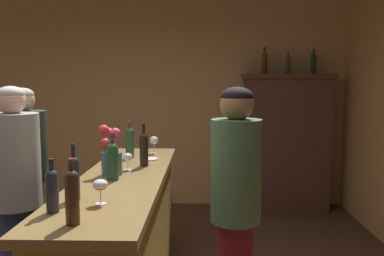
{
  "coord_description": "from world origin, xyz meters",
  "views": [
    {
      "loc": [
        0.81,
        -2.48,
        1.67
      ],
      "look_at": [
        0.74,
        0.41,
        1.35
      ],
      "focal_mm": 38.44,
      "sensor_mm": 36.0,
      "label": 1
    }
  ],
  "objects_px": {
    "wine_glass_rear": "(100,186)",
    "patron_tall": "(25,174)",
    "wine_glass_mid": "(128,158)",
    "cheese_plate": "(149,159)",
    "wine_bottle_merlot": "(72,195)",
    "flower_arrangement": "(111,154)",
    "display_cabinet": "(286,140)",
    "display_bottle_left": "(264,62)",
    "bar_counter": "(124,242)",
    "patron_redhead": "(16,196)",
    "wine_bottle_syrah": "(130,141)",
    "display_bottle_midleft": "(288,64)",
    "wine_bottle_malbec": "(52,188)",
    "wine_bottle_rose": "(144,148)",
    "bartender": "(236,205)",
    "wine_glass_front": "(154,141)",
    "display_bottle_center": "(314,62)",
    "wine_bottle_chardonnay": "(74,176)",
    "wine_bottle_riesling": "(113,159)"
  },
  "relations": [
    {
      "from": "wine_bottle_syrah",
      "to": "wine_glass_rear",
      "type": "height_order",
      "value": "wine_bottle_syrah"
    },
    {
      "from": "wine_bottle_syrah",
      "to": "display_bottle_left",
      "type": "xyz_separation_m",
      "value": [
        1.43,
        1.75,
        0.78
      ]
    },
    {
      "from": "cheese_plate",
      "to": "display_bottle_left",
      "type": "distance_m",
      "value": 2.41
    },
    {
      "from": "wine_glass_mid",
      "to": "cheese_plate",
      "type": "relative_size",
      "value": 0.86
    },
    {
      "from": "wine_bottle_riesling",
      "to": "display_bottle_center",
      "type": "distance_m",
      "value": 3.37
    },
    {
      "from": "cheese_plate",
      "to": "bartender",
      "type": "bearing_deg",
      "value": -57.47
    },
    {
      "from": "wine_bottle_rose",
      "to": "patron_redhead",
      "type": "height_order",
      "value": "patron_redhead"
    },
    {
      "from": "wine_bottle_syrah",
      "to": "cheese_plate",
      "type": "relative_size",
      "value": 2.15
    },
    {
      "from": "wine_glass_rear",
      "to": "flower_arrangement",
      "type": "bearing_deg",
      "value": 98.2
    },
    {
      "from": "bar_counter",
      "to": "wine_bottle_merlot",
      "type": "relative_size",
      "value": 7.8
    },
    {
      "from": "wine_bottle_chardonnay",
      "to": "cheese_plate",
      "type": "distance_m",
      "value": 1.26
    },
    {
      "from": "wine_glass_rear",
      "to": "patron_tall",
      "type": "height_order",
      "value": "patron_tall"
    },
    {
      "from": "wine_glass_mid",
      "to": "wine_glass_rear",
      "type": "xyz_separation_m",
      "value": [
        0.01,
        -0.89,
        0.01
      ]
    },
    {
      "from": "wine_bottle_malbec",
      "to": "display_bottle_center",
      "type": "xyz_separation_m",
      "value": [
        2.18,
        3.29,
        0.79
      ]
    },
    {
      "from": "display_cabinet",
      "to": "wine_bottle_malbec",
      "type": "xyz_separation_m",
      "value": [
        -1.86,
        -3.29,
        0.21
      ]
    },
    {
      "from": "wine_bottle_syrah",
      "to": "display_bottle_midleft",
      "type": "xyz_separation_m",
      "value": [
        1.73,
        1.75,
        0.75
      ]
    },
    {
      "from": "flower_arrangement",
      "to": "wine_glass_front",
      "type": "bearing_deg",
      "value": 77.05
    },
    {
      "from": "wine_glass_front",
      "to": "display_bottle_center",
      "type": "relative_size",
      "value": 0.49
    },
    {
      "from": "cheese_plate",
      "to": "display_bottle_center",
      "type": "xyz_separation_m",
      "value": [
        1.87,
        1.84,
        0.91
      ]
    },
    {
      "from": "wine_bottle_merlot",
      "to": "wine_bottle_syrah",
      "type": "distance_m",
      "value": 1.72
    },
    {
      "from": "bartender",
      "to": "wine_bottle_rose",
      "type": "bearing_deg",
      "value": -46.19
    },
    {
      "from": "flower_arrangement",
      "to": "display_bottle_midleft",
      "type": "xyz_separation_m",
      "value": [
        1.75,
        2.42,
        0.75
      ]
    },
    {
      "from": "wine_bottle_merlot",
      "to": "wine_glass_front",
      "type": "height_order",
      "value": "wine_bottle_merlot"
    },
    {
      "from": "wine_bottle_merlot",
      "to": "flower_arrangement",
      "type": "bearing_deg",
      "value": 92.96
    },
    {
      "from": "wine_glass_mid",
      "to": "display_bottle_center",
      "type": "relative_size",
      "value": 0.39
    },
    {
      "from": "cheese_plate",
      "to": "display_bottle_left",
      "type": "bearing_deg",
      "value": 55.79
    },
    {
      "from": "wine_glass_mid",
      "to": "wine_bottle_merlot",
      "type": "bearing_deg",
      "value": -91.83
    },
    {
      "from": "wine_bottle_chardonnay",
      "to": "patron_tall",
      "type": "relative_size",
      "value": 0.2
    },
    {
      "from": "wine_glass_rear",
      "to": "display_bottle_left",
      "type": "relative_size",
      "value": 0.42
    },
    {
      "from": "wine_glass_front",
      "to": "wine_glass_mid",
      "type": "relative_size",
      "value": 1.26
    },
    {
      "from": "display_bottle_midleft",
      "to": "patron_redhead",
      "type": "distance_m",
      "value": 3.67
    },
    {
      "from": "display_cabinet",
      "to": "display_bottle_left",
      "type": "distance_m",
      "value": 1.05
    },
    {
      "from": "wine_bottle_merlot",
      "to": "patron_redhead",
      "type": "height_order",
      "value": "patron_redhead"
    },
    {
      "from": "display_bottle_midleft",
      "to": "patron_tall",
      "type": "xyz_separation_m",
      "value": [
        -2.6,
        -1.91,
        -1.02
      ]
    },
    {
      "from": "wine_bottle_syrah",
      "to": "patron_redhead",
      "type": "bearing_deg",
      "value": -125.49
    },
    {
      "from": "patron_tall",
      "to": "cheese_plate",
      "type": "bearing_deg",
      "value": 29.6
    },
    {
      "from": "display_cabinet",
      "to": "wine_glass_rear",
      "type": "height_order",
      "value": "display_cabinet"
    },
    {
      "from": "wine_glass_front",
      "to": "patron_tall",
      "type": "bearing_deg",
      "value": -159.45
    },
    {
      "from": "patron_tall",
      "to": "wine_bottle_syrah",
      "type": "bearing_deg",
      "value": 35.82
    },
    {
      "from": "bar_counter",
      "to": "wine_glass_mid",
      "type": "height_order",
      "value": "wine_glass_mid"
    },
    {
      "from": "wine_glass_front",
      "to": "wine_glass_mid",
      "type": "height_order",
      "value": "wine_glass_front"
    },
    {
      "from": "wine_glass_front",
      "to": "patron_tall",
      "type": "relative_size",
      "value": 0.1
    },
    {
      "from": "bar_counter",
      "to": "wine_bottle_rose",
      "type": "relative_size",
      "value": 7.19
    },
    {
      "from": "display_cabinet",
      "to": "bartender",
      "type": "xyz_separation_m",
      "value": [
        -0.89,
        -2.88,
        -0.0
      ]
    },
    {
      "from": "display_cabinet",
      "to": "wine_glass_mid",
      "type": "distance_m",
      "value": 2.81
    },
    {
      "from": "wine_bottle_rose",
      "to": "display_bottle_center",
      "type": "height_order",
      "value": "display_bottle_center"
    },
    {
      "from": "wine_bottle_malbec",
      "to": "patron_tall",
      "type": "distance_m",
      "value": 1.59
    },
    {
      "from": "wine_bottle_rose",
      "to": "patron_tall",
      "type": "relative_size",
      "value": 0.21
    },
    {
      "from": "bar_counter",
      "to": "wine_bottle_syrah",
      "type": "xyz_separation_m",
      "value": [
        -0.07,
        0.69,
        0.65
      ]
    },
    {
      "from": "wine_glass_rear",
      "to": "cheese_plate",
      "type": "height_order",
      "value": "wine_glass_rear"
    }
  ]
}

